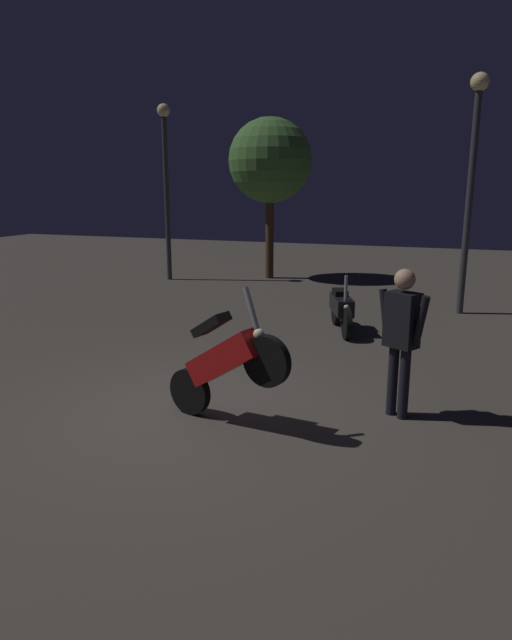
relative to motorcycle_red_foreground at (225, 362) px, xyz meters
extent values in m
plane|color=#4C443D|center=(-0.55, 0.19, -0.74)|extent=(40.00, 40.00, 0.00)
cylinder|color=black|center=(-0.52, 0.15, -0.46)|extent=(0.57, 0.25, 0.56)
cylinder|color=black|center=(0.53, -0.15, 0.12)|extent=(0.57, 0.25, 0.56)
cube|color=#B71414|center=(0.00, 0.00, 0.06)|extent=(1.01, 0.55, 0.76)
cube|color=black|center=(-0.19, 0.05, 0.40)|extent=(0.48, 0.35, 0.32)
cylinder|color=gray|center=(0.34, -0.10, 0.66)|extent=(0.21, 0.11, 0.44)
sphere|color=#F2EABF|center=(0.44, -0.12, 0.40)|extent=(0.12, 0.12, 0.12)
cylinder|color=black|center=(0.21, 5.08, -0.46)|extent=(0.30, 0.56, 0.56)
cylinder|color=black|center=(0.62, 4.05, -0.46)|extent=(0.30, 0.56, 0.56)
cube|color=black|center=(0.41, 4.57, -0.23)|extent=(0.63, 0.99, 0.30)
cube|color=black|center=(0.34, 4.75, -0.03)|extent=(0.38, 0.50, 0.10)
cylinder|color=gray|center=(0.54, 4.24, 0.14)|extent=(0.08, 0.08, 0.45)
sphere|color=#F2EABF|center=(0.58, 4.15, -0.18)|extent=(0.12, 0.12, 0.12)
cylinder|color=black|center=(1.73, 0.94, -0.32)|extent=(0.12, 0.12, 0.85)
cylinder|color=black|center=(1.87, 0.86, -0.32)|extent=(0.12, 0.12, 0.85)
cube|color=black|center=(1.80, 0.90, 0.43)|extent=(0.43, 0.39, 0.64)
sphere|color=tan|center=(1.80, 0.90, 0.89)|extent=(0.24, 0.24, 0.24)
cylinder|color=black|center=(1.60, 1.02, 0.46)|extent=(0.21, 0.17, 0.58)
cylinder|color=black|center=(2.01, 0.78, 0.46)|extent=(0.21, 0.17, 0.58)
cylinder|color=#38383D|center=(-5.46, 8.79, 1.51)|extent=(0.14, 0.14, 4.52)
sphere|color=#F9E59E|center=(-5.46, 8.79, 3.91)|extent=(0.36, 0.36, 0.36)
cylinder|color=#38383D|center=(2.51, 6.94, 1.50)|extent=(0.14, 0.14, 4.49)
sphere|color=#F9E59E|center=(2.51, 6.94, 3.88)|extent=(0.36, 0.36, 0.36)
cylinder|color=#4C331E|center=(-2.80, 10.03, 0.52)|extent=(0.24, 0.24, 2.52)
sphere|color=#477A38|center=(-2.80, 10.03, 2.61)|extent=(2.37, 2.37, 2.37)
camera|label=1|loc=(2.29, -5.39, 1.90)|focal=31.00mm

